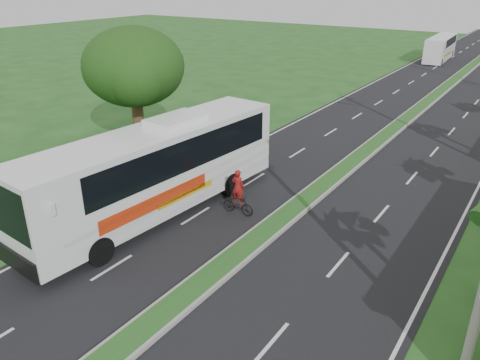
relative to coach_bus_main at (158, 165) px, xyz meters
The scene contains 8 objects.
ground 7.06m from the coach_bus_main, 40.95° to the right, with size 180.00×180.00×0.00m, color #204C1C.
road_asphalt 16.60m from the coach_bus_main, 72.23° to the left, with size 14.00×160.00×0.02m, color black.
median_strip 16.59m from the coach_bus_main, 72.23° to the left, with size 1.20×160.00×0.18m.
lane_edge_left 15.92m from the coach_bus_main, 96.15° to the left, with size 0.12×160.00×0.01m, color silver.
shade_tree 9.46m from the coach_bus_main, 141.40° to the left, with size 6.30×6.00×7.54m.
coach_bus_main is the anchor object (origin of this frame).
coach_bus_far 51.74m from the coach_bus_main, 89.41° to the left, with size 2.73×10.28×2.96m.
motorcyclist 3.90m from the coach_bus_main, 32.24° to the left, with size 1.62×0.56×2.22m.
Camera 1 is at (8.82, -9.56, 10.15)m, focal length 35.00 mm.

